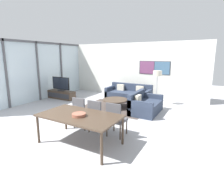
{
  "coord_description": "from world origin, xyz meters",
  "views": [
    {
      "loc": [
        3.75,
        -2.53,
        2.14
      ],
      "look_at": [
        0.78,
        2.8,
        0.95
      ],
      "focal_mm": 28.0,
      "sensor_mm": 36.0,
      "label": 1
    }
  ],
  "objects_px": {
    "dining_chair_right": "(116,118)",
    "fruit_bowl": "(79,115)",
    "television": "(61,84)",
    "sofa_main": "(129,95)",
    "dining_chair_centre": "(97,114)",
    "floor_lamp": "(157,76)",
    "dining_table": "(80,117)",
    "tv_console": "(61,95)",
    "sofa_side": "(144,106)",
    "dining_chair_left": "(81,111)",
    "coffee_table": "(115,101)"
  },
  "relations": [
    {
      "from": "dining_chair_right",
      "to": "fruit_bowl",
      "type": "height_order",
      "value": "dining_chair_right"
    },
    {
      "from": "television",
      "to": "sofa_main",
      "type": "distance_m",
      "value": 3.42
    },
    {
      "from": "dining_chair_centre",
      "to": "floor_lamp",
      "type": "distance_m",
      "value": 3.77
    },
    {
      "from": "dining_table",
      "to": "dining_chair_right",
      "type": "distance_m",
      "value": 0.97
    },
    {
      "from": "tv_console",
      "to": "dining_table",
      "type": "xyz_separation_m",
      "value": [
        3.77,
        -3.14,
        0.48
      ]
    },
    {
      "from": "television",
      "to": "sofa_side",
      "type": "bearing_deg",
      "value": -0.7
    },
    {
      "from": "sofa_main",
      "to": "dining_table",
      "type": "xyz_separation_m",
      "value": [
        0.69,
        -4.53,
        0.41
      ]
    },
    {
      "from": "sofa_main",
      "to": "dining_chair_left",
      "type": "height_order",
      "value": "dining_chair_left"
    },
    {
      "from": "television",
      "to": "dining_chair_right",
      "type": "distance_m",
      "value": 4.96
    },
    {
      "from": "sofa_main",
      "to": "sofa_side",
      "type": "xyz_separation_m",
      "value": [
        1.26,
        -1.44,
        0.0
      ]
    },
    {
      "from": "dining_chair_left",
      "to": "sofa_main",
      "type": "bearing_deg",
      "value": 91.69
    },
    {
      "from": "coffee_table",
      "to": "floor_lamp",
      "type": "distance_m",
      "value": 2.12
    },
    {
      "from": "sofa_side",
      "to": "dining_table",
      "type": "bearing_deg",
      "value": 169.43
    },
    {
      "from": "tv_console",
      "to": "coffee_table",
      "type": "height_order",
      "value": "tv_console"
    },
    {
      "from": "television",
      "to": "dining_chair_left",
      "type": "relative_size",
      "value": 1.15
    },
    {
      "from": "sofa_main",
      "to": "dining_chair_right",
      "type": "distance_m",
      "value": 3.98
    },
    {
      "from": "sofa_side",
      "to": "floor_lamp",
      "type": "relative_size",
      "value": 1.0
    },
    {
      "from": "dining_chair_left",
      "to": "tv_console",
      "type": "bearing_deg",
      "value": 143.54
    },
    {
      "from": "fruit_bowl",
      "to": "floor_lamp",
      "type": "xyz_separation_m",
      "value": [
        0.65,
        4.44,
        0.51
      ]
    },
    {
      "from": "dining_chair_right",
      "to": "floor_lamp",
      "type": "bearing_deg",
      "value": 88.06
    },
    {
      "from": "sofa_side",
      "to": "tv_console",
      "type": "bearing_deg",
      "value": 89.31
    },
    {
      "from": "floor_lamp",
      "to": "fruit_bowl",
      "type": "bearing_deg",
      "value": -98.33
    },
    {
      "from": "sofa_main",
      "to": "dining_chair_centre",
      "type": "relative_size",
      "value": 2.27
    },
    {
      "from": "tv_console",
      "to": "dining_table",
      "type": "height_order",
      "value": "dining_table"
    },
    {
      "from": "dining_table",
      "to": "dining_chair_centre",
      "type": "relative_size",
      "value": 2.1
    },
    {
      "from": "coffee_table",
      "to": "dining_table",
      "type": "distance_m",
      "value": 3.23
    },
    {
      "from": "tv_console",
      "to": "dining_table",
      "type": "bearing_deg",
      "value": -39.75
    },
    {
      "from": "dining_chair_centre",
      "to": "fruit_bowl",
      "type": "height_order",
      "value": "dining_chair_centre"
    },
    {
      "from": "sofa_side",
      "to": "coffee_table",
      "type": "height_order",
      "value": "sofa_side"
    },
    {
      "from": "tv_console",
      "to": "dining_table",
      "type": "relative_size",
      "value": 0.77
    },
    {
      "from": "sofa_main",
      "to": "dining_table",
      "type": "height_order",
      "value": "sofa_main"
    },
    {
      "from": "tv_console",
      "to": "dining_chair_centre",
      "type": "xyz_separation_m",
      "value": [
        3.77,
        -2.4,
        0.32
      ]
    },
    {
      "from": "tv_console",
      "to": "sofa_main",
      "type": "relative_size",
      "value": 0.71
    },
    {
      "from": "sofa_main",
      "to": "dining_table",
      "type": "distance_m",
      "value": 4.6
    },
    {
      "from": "dining_chair_left",
      "to": "dining_chair_centre",
      "type": "relative_size",
      "value": 1.0
    },
    {
      "from": "fruit_bowl",
      "to": "dining_chair_centre",
      "type": "bearing_deg",
      "value": 93.36
    },
    {
      "from": "tv_console",
      "to": "dining_chair_left",
      "type": "bearing_deg",
      "value": -36.46
    },
    {
      "from": "sofa_side",
      "to": "dining_chair_left",
      "type": "xyz_separation_m",
      "value": [
        -1.15,
        -2.31,
        0.26
      ]
    },
    {
      "from": "dining_table",
      "to": "dining_chair_right",
      "type": "height_order",
      "value": "dining_chair_right"
    },
    {
      "from": "television",
      "to": "dining_chair_left",
      "type": "height_order",
      "value": "television"
    },
    {
      "from": "television",
      "to": "dining_chair_right",
      "type": "bearing_deg",
      "value": -28.66
    },
    {
      "from": "dining_chair_centre",
      "to": "fruit_bowl",
      "type": "distance_m",
      "value": 0.86
    },
    {
      "from": "sofa_side",
      "to": "dining_chair_right",
      "type": "bearing_deg",
      "value": -180.0
    },
    {
      "from": "coffee_table",
      "to": "dining_chair_left",
      "type": "relative_size",
      "value": 1.13
    },
    {
      "from": "floor_lamp",
      "to": "dining_table",
      "type": "bearing_deg",
      "value": -99.1
    },
    {
      "from": "tv_console",
      "to": "fruit_bowl",
      "type": "bearing_deg",
      "value": -40.09
    },
    {
      "from": "sofa_main",
      "to": "floor_lamp",
      "type": "xyz_separation_m",
      "value": [
        1.39,
        -0.17,
        1.03
      ]
    },
    {
      "from": "dining_chair_left",
      "to": "floor_lamp",
      "type": "bearing_deg",
      "value": 70.43
    },
    {
      "from": "dining_chair_centre",
      "to": "fruit_bowl",
      "type": "relative_size",
      "value": 2.91
    },
    {
      "from": "tv_console",
      "to": "dining_chair_left",
      "type": "distance_m",
      "value": 3.99
    }
  ]
}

